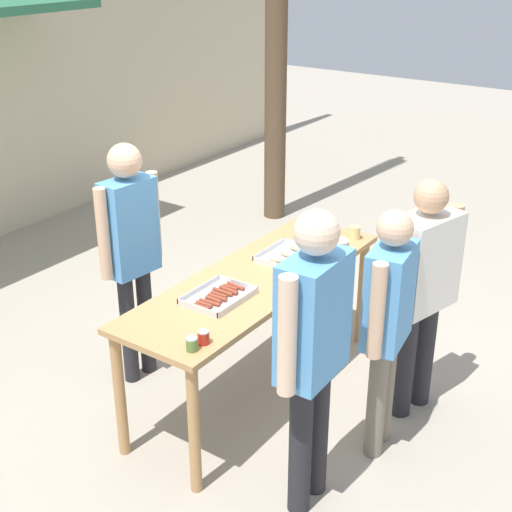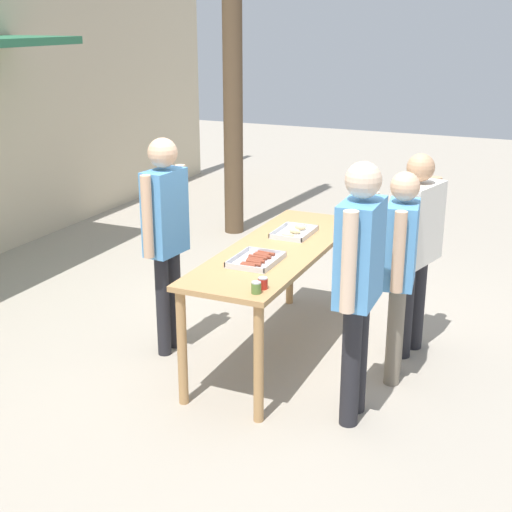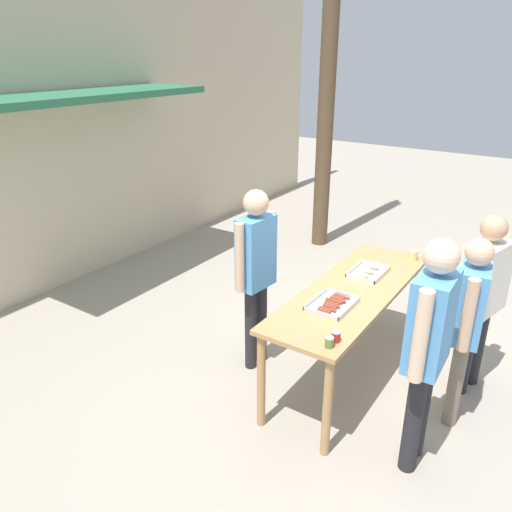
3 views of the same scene
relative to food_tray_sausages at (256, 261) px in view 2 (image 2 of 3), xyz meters
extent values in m
plane|color=#A39989|center=(0.40, -0.01, -0.92)|extent=(24.00, 24.00, 0.00)
cube|color=tan|center=(0.40, -0.01, -0.03)|extent=(2.20, 0.72, 0.04)
cylinder|color=tan|center=(-0.63, -0.30, -0.49)|extent=(0.07, 0.07, 0.87)
cylinder|color=tan|center=(1.44, -0.30, -0.49)|extent=(0.07, 0.07, 0.87)
cylinder|color=tan|center=(-0.63, 0.29, -0.49)|extent=(0.07, 0.07, 0.87)
cylinder|color=tan|center=(1.44, 0.29, -0.49)|extent=(0.07, 0.07, 0.87)
cube|color=silver|center=(0.00, 0.00, -0.01)|extent=(0.42, 0.32, 0.01)
cube|color=silver|center=(0.00, -0.15, 0.01)|extent=(0.42, 0.01, 0.03)
cube|color=silver|center=(0.00, 0.16, 0.01)|extent=(0.42, 0.01, 0.03)
cube|color=silver|center=(-0.21, 0.00, 0.01)|extent=(0.01, 0.32, 0.03)
cube|color=silver|center=(0.21, 0.00, 0.01)|extent=(0.01, 0.32, 0.03)
cylinder|color=brown|center=(-0.18, -0.01, 0.01)|extent=(0.03, 0.11, 0.03)
cylinder|color=brown|center=(-0.14, 0.00, 0.01)|extent=(0.03, 0.11, 0.03)
cylinder|color=brown|center=(-0.10, -0.01, 0.01)|extent=(0.04, 0.15, 0.03)
cylinder|color=brown|center=(-0.06, -0.01, 0.01)|extent=(0.03, 0.12, 0.03)
cylinder|color=brown|center=(-0.02, 0.00, 0.01)|extent=(0.03, 0.14, 0.03)
cylinder|color=brown|center=(0.02, 0.01, 0.01)|extent=(0.03, 0.12, 0.02)
cylinder|color=brown|center=(0.06, 0.01, 0.01)|extent=(0.03, 0.15, 0.03)
cylinder|color=brown|center=(0.10, 0.00, 0.01)|extent=(0.04, 0.15, 0.03)
cylinder|color=brown|center=(0.14, 0.01, 0.01)|extent=(0.03, 0.11, 0.03)
cylinder|color=brown|center=(0.17, -0.01, 0.01)|extent=(0.04, 0.14, 0.03)
cube|color=silver|center=(0.78, 0.00, -0.01)|extent=(0.41, 0.29, 0.01)
cube|color=silver|center=(0.78, -0.14, 0.01)|extent=(0.41, 0.01, 0.03)
cube|color=silver|center=(0.78, 0.14, 0.01)|extent=(0.41, 0.01, 0.03)
cube|color=silver|center=(0.58, 0.00, 0.01)|extent=(0.01, 0.29, 0.03)
cube|color=silver|center=(0.98, 0.00, 0.01)|extent=(0.01, 0.29, 0.03)
ellipsoid|color=#D6B77F|center=(0.65, 0.01, 0.01)|extent=(0.07, 0.11, 0.04)
ellipsoid|color=#D6B77F|center=(0.78, -0.01, 0.01)|extent=(0.06, 0.11, 0.04)
ellipsoid|color=#D6B77F|center=(0.90, 0.00, 0.02)|extent=(0.06, 0.11, 0.05)
cylinder|color=#567A38|center=(-0.57, -0.25, 0.02)|extent=(0.07, 0.07, 0.07)
cylinder|color=#B2B2B7|center=(-0.57, -0.25, 0.06)|extent=(0.06, 0.06, 0.01)
cylinder|color=#B22319|center=(-0.47, -0.26, 0.02)|extent=(0.07, 0.07, 0.07)
cylinder|color=#B2B2B7|center=(-0.47, -0.26, 0.06)|extent=(0.06, 0.06, 0.01)
cylinder|color=#DBC67A|center=(1.36, -0.24, 0.04)|extent=(0.08, 0.08, 0.10)
cylinder|color=#232328|center=(-0.01, 0.82, -0.50)|extent=(0.11, 0.11, 0.85)
cylinder|color=#232328|center=(0.15, 0.80, -0.50)|extent=(0.11, 0.11, 0.85)
cube|color=#5193D1|center=(0.07, 0.81, 0.26)|extent=(0.38, 0.24, 0.67)
sphere|color=#DBAD89|center=(0.07, 0.81, 0.73)|extent=(0.23, 0.23, 0.23)
cylinder|color=#DBAD89|center=(-0.15, 0.83, 0.28)|extent=(0.08, 0.08, 0.64)
cylinder|color=#DBAD89|center=(0.29, 0.79, 0.28)|extent=(0.08, 0.08, 0.64)
cylinder|color=#232328|center=(-0.22, -0.87, -0.49)|extent=(0.13, 0.13, 0.86)
cylinder|color=#232328|center=(-0.42, -0.88, -0.49)|extent=(0.13, 0.13, 0.86)
cube|color=#5193D1|center=(-0.32, -0.87, 0.28)|extent=(0.43, 0.25, 0.68)
sphere|color=beige|center=(-0.32, -0.87, 0.75)|extent=(0.23, 0.23, 0.23)
cylinder|color=beige|center=(-0.06, -0.87, 0.29)|extent=(0.10, 0.10, 0.65)
cylinder|color=beige|center=(-0.58, -0.88, 0.29)|extent=(0.10, 0.10, 0.65)
cylinder|color=#232328|center=(0.95, -1.02, -0.53)|extent=(0.14, 0.14, 0.79)
cylinder|color=#232328|center=(0.75, -0.97, -0.53)|extent=(0.14, 0.14, 0.79)
cube|color=silver|center=(0.85, -1.00, 0.18)|extent=(0.52, 0.37, 0.63)
sphere|color=tan|center=(0.85, -1.00, 0.62)|extent=(0.22, 0.22, 0.22)
cylinder|color=tan|center=(1.13, -1.07, 0.20)|extent=(0.10, 0.10, 0.60)
cylinder|color=tan|center=(0.57, -0.92, 0.20)|extent=(0.10, 0.10, 0.60)
cylinder|color=#756B5B|center=(0.43, -0.98, -0.54)|extent=(0.12, 0.12, 0.77)
cylinder|color=#756B5B|center=(0.26, -1.01, -0.54)|extent=(0.12, 0.12, 0.77)
cube|color=#5193D1|center=(0.35, -0.99, 0.16)|extent=(0.42, 0.27, 0.61)
sphere|color=#DBAD89|center=(0.35, -0.99, 0.58)|extent=(0.21, 0.21, 0.21)
cylinder|color=#DBAD89|center=(0.58, -0.96, 0.17)|extent=(0.09, 0.09, 0.58)
cylinder|color=#DBAD89|center=(0.11, -1.03, 0.17)|extent=(0.09, 0.09, 0.58)
camera|label=1|loc=(-3.12, -2.47, 2.08)|focal=50.00mm
camera|label=2|loc=(-4.56, -2.03, 1.72)|focal=50.00mm
camera|label=3|loc=(-3.40, -1.53, 1.97)|focal=35.00mm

